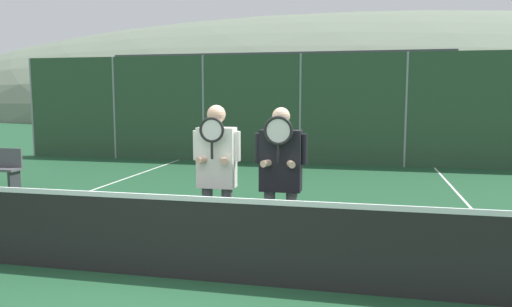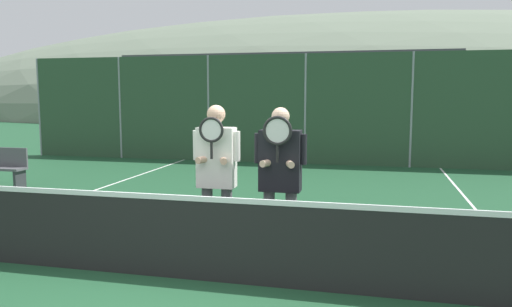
{
  "view_description": "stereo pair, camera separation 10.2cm",
  "coord_description": "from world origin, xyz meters",
  "px_view_note": "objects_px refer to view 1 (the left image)",
  "views": [
    {
      "loc": [
        1.85,
        -4.84,
        1.97
      ],
      "look_at": [
        0.56,
        0.93,
        1.26
      ],
      "focal_mm": 35.0,
      "sensor_mm": 36.0,
      "label": 1
    },
    {
      "loc": [
        1.95,
        -4.82,
        1.97
      ],
      "look_at": [
        0.56,
        0.93,
        1.26
      ],
      "focal_mm": 35.0,
      "sensor_mm": 36.0,
      "label": 2
    }
  ],
  "objects_px": {
    "car_left_of_center": "(339,127)",
    "player_leftmost": "(217,170)",
    "car_far_left": "(195,126)",
    "car_center": "(505,127)",
    "player_center_left": "(281,173)"
  },
  "relations": [
    {
      "from": "car_left_of_center",
      "to": "player_leftmost",
      "type": "bearing_deg",
      "value": -94.26
    },
    {
      "from": "car_far_left",
      "to": "car_center",
      "type": "xyz_separation_m",
      "value": [
        9.99,
        0.36,
        0.1
      ]
    },
    {
      "from": "player_center_left",
      "to": "car_center",
      "type": "bearing_deg",
      "value": 65.54
    },
    {
      "from": "car_far_left",
      "to": "car_center",
      "type": "height_order",
      "value": "car_center"
    },
    {
      "from": "car_left_of_center",
      "to": "player_center_left",
      "type": "bearing_deg",
      "value": -90.29
    },
    {
      "from": "player_leftmost",
      "to": "car_far_left",
      "type": "height_order",
      "value": "player_leftmost"
    },
    {
      "from": "player_leftmost",
      "to": "car_center",
      "type": "bearing_deg",
      "value": 62.44
    },
    {
      "from": "player_center_left",
      "to": "car_far_left",
      "type": "height_order",
      "value": "player_center_left"
    },
    {
      "from": "player_leftmost",
      "to": "car_center",
      "type": "xyz_separation_m",
      "value": [
        5.85,
        11.22,
        -0.14
      ]
    },
    {
      "from": "car_center",
      "to": "player_leftmost",
      "type": "bearing_deg",
      "value": -117.56
    },
    {
      "from": "player_center_left",
      "to": "car_center",
      "type": "distance_m",
      "value": 12.32
    },
    {
      "from": "car_center",
      "to": "car_left_of_center",
      "type": "bearing_deg",
      "value": -175.67
    },
    {
      "from": "player_center_left",
      "to": "car_far_left",
      "type": "xyz_separation_m",
      "value": [
        -4.89,
        10.85,
        -0.22
      ]
    },
    {
      "from": "player_leftmost",
      "to": "car_far_left",
      "type": "xyz_separation_m",
      "value": [
        -4.13,
        10.86,
        -0.23
      ]
    },
    {
      "from": "player_leftmost",
      "to": "car_center",
      "type": "relative_size",
      "value": 0.39
    }
  ]
}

